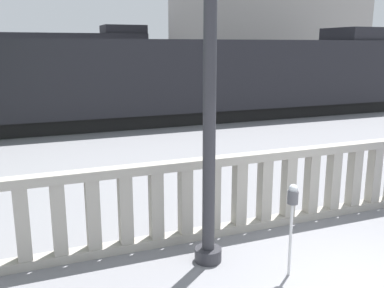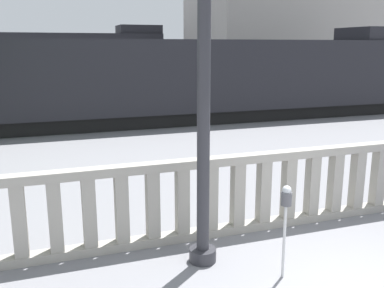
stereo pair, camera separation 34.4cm
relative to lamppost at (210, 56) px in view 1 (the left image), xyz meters
The scene contains 5 objects.
balustrade 2.97m from the lamppost, 25.02° to the left, with size 17.30×0.24×1.37m.
lamppost is the anchor object (origin of this frame).
parking_meter 2.30m from the lamppost, 41.64° to the right, with size 0.15×0.15×1.34m.
train_near 11.62m from the lamppost, 88.73° to the left, with size 29.34×2.79×4.00m.
building_block 26.00m from the lamppost, 57.32° to the left, with size 11.72×8.03×11.55m.
Camera 1 is at (-4.06, -3.43, 3.16)m, focal length 40.00 mm.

